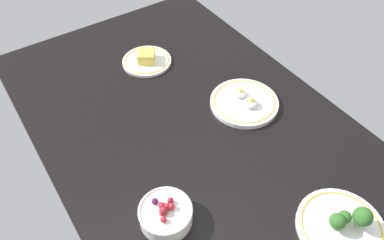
% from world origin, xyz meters
% --- Properties ---
extents(dining_table, '(1.40, 0.88, 0.04)m').
position_xyz_m(dining_table, '(0.00, 0.00, 0.02)').
color(dining_table, black).
rests_on(dining_table, ground).
extents(bowl_berries, '(0.14, 0.14, 0.07)m').
position_xyz_m(bowl_berries, '(0.24, -0.24, 0.07)').
color(bowl_berries, white).
rests_on(bowl_berries, dining_table).
extents(plate_broccoli, '(0.22, 0.22, 0.08)m').
position_xyz_m(plate_broccoli, '(0.50, 0.11, 0.06)').
color(plate_broccoli, white).
rests_on(plate_broccoli, dining_table).
extents(plate_cheese, '(0.18, 0.18, 0.05)m').
position_xyz_m(plate_cheese, '(-0.35, 0.04, 0.05)').
color(plate_cheese, white).
rests_on(plate_cheese, dining_table).
extents(plate_eggs, '(0.22, 0.22, 0.05)m').
position_xyz_m(plate_eggs, '(0.02, 0.19, 0.05)').
color(plate_eggs, white).
rests_on(plate_eggs, dining_table).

